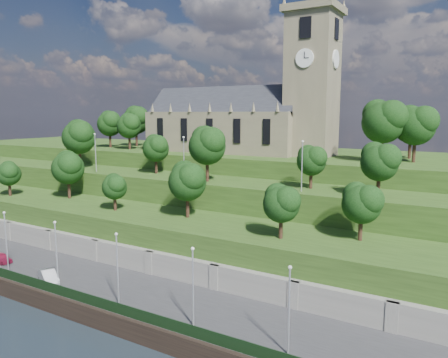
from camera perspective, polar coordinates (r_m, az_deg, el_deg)
The scene contains 16 objects.
ground at distance 56.19m, azimuth -21.45°, elevation -15.91°, with size 320.00×320.00×0.00m, color black.
promenade at distance 59.29m, azimuth -16.81°, elevation -13.30°, with size 160.00×12.00×2.00m, color #2D2D30.
quay_wall at distance 55.72m, azimuth -21.56°, elevation -14.89°, with size 160.00×0.50×2.20m, color black.
fence at distance 55.52m, azimuth -21.10°, elevation -13.28°, with size 160.00×0.10×1.20m, color black.
retaining_wall at distance 62.66m, azimuth -12.79°, elevation -10.47°, with size 160.00×2.10×5.00m.
embankment_lower at distance 66.46m, azimuth -9.22°, elevation -7.90°, with size 160.00×12.00×8.00m, color #264216.
embankment_upper at distance 74.41m, azimuth -3.80°, elevation -4.43°, with size 160.00×10.00×12.00m, color #264216.
hilltop at distance 91.84m, azimuth 3.64°, elevation -0.98°, with size 160.00×32.00×15.00m, color #264216.
church at distance 86.64m, azimuth 2.97°, elevation 8.44°, with size 38.60×12.35×27.60m.
trees_lower at distance 65.60m, azimuth -9.87°, elevation -0.08°, with size 65.88×8.98×8.34m.
trees_upper at distance 73.68m, azimuth -6.37°, elevation 4.61°, with size 62.68×8.32×9.60m.
trees_hilltop at distance 84.15m, azimuth 4.24°, elevation 7.52°, with size 70.66×15.60×9.96m.
lamp_posts_promenade at distance 56.81m, azimuth -21.07°, elevation -8.47°, with size 60.36×0.36×8.05m.
lamp_posts_upper at distance 70.37m, azimuth -5.27°, elevation 3.18°, with size 40.36×0.36×7.12m.
car_left at distance 69.56m, azimuth -27.04°, elevation -9.16°, with size 1.53×3.80×1.30m, color maroon.
car_middle at distance 59.38m, azimuth -21.94°, elevation -11.72°, with size 1.60×4.60×1.52m, color #AAA9AE.
Camera 1 is at (41.25, -30.63, 22.74)m, focal length 35.00 mm.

